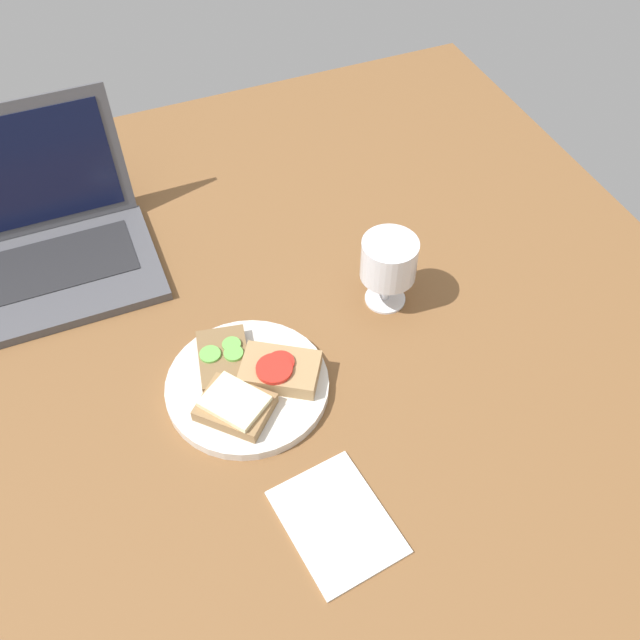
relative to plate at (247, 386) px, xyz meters
The scene contains 8 objects.
wooden_table 5.47cm from the plate, 41.27° to the left, with size 140.00×140.00×3.00cm, color brown.
plate is the anchor object (origin of this frame).
sandwich_with_tomato 5.19cm from the plate, ahead, with size 12.77×11.62×3.05cm.
sandwich_with_cucumber 5.13cm from the plate, 112.61° to the left, with size 8.74×11.50×2.25cm.
sandwich_with_cheese 5.21cm from the plate, 126.88° to the right, with size 11.73×11.74×2.69cm.
wine_glass 27.46cm from the plate, 17.66° to the left, with size 8.40×8.40×11.98cm.
laptop 43.47cm from the plate, 122.46° to the left, with size 35.71×27.67×22.71cm.
napkin 23.22cm from the plate, 81.97° to the right, with size 11.82×15.67×0.40cm, color white.
Camera 1 is at (-16.21, -60.33, 85.46)cm, focal length 40.00 mm.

